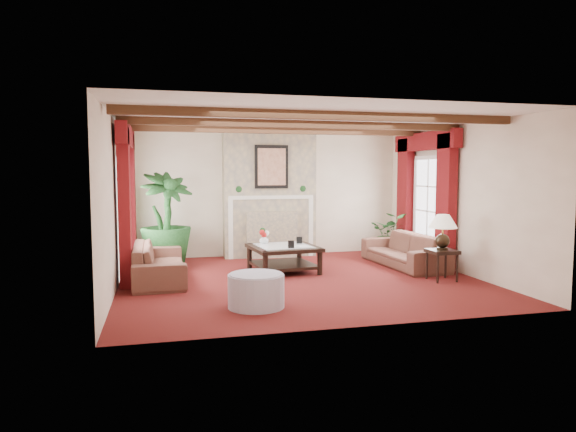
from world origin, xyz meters
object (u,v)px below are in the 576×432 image
object	(u,v)px
sofa_left	(159,256)
potted_palm	(166,239)
sofa_right	(404,245)
coffee_table	(284,259)
side_table	(442,265)
ottoman	(256,291)

from	to	relation	value
sofa_left	potted_palm	xyz separation A→B (m)	(0.14, 1.46, 0.10)
sofa_right	coffee_table	distance (m)	2.44
sofa_left	sofa_right	xyz separation A→B (m)	(4.66, 0.19, 0.00)
sofa_right	potted_palm	size ratio (longest dim) A/B	1.03
side_table	ottoman	bearing A→B (deg)	-164.56
side_table	coffee_table	bearing A→B (deg)	149.92
sofa_right	sofa_left	bearing A→B (deg)	-90.44
ottoman	side_table	bearing A→B (deg)	15.44
sofa_right	side_table	bearing A→B (deg)	-2.68
side_table	ottoman	distance (m)	3.51
sofa_left	side_table	distance (m)	4.82
sofa_left	coffee_table	size ratio (longest dim) A/B	1.82
side_table	ottoman	xyz separation A→B (m)	(-3.38, -0.93, -0.04)
coffee_table	ottoman	distance (m)	2.53
coffee_table	ottoman	bearing A→B (deg)	-117.91
sofa_left	side_table	world-z (taller)	sofa_left
coffee_table	ottoman	world-z (taller)	coffee_table
ottoman	sofa_right	bearing A→B (deg)	34.54
sofa_left	sofa_right	size ratio (longest dim) A/B	0.98
sofa_right	side_table	world-z (taller)	sofa_right
sofa_right	side_table	size ratio (longest dim) A/B	4.11
side_table	ottoman	world-z (taller)	side_table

